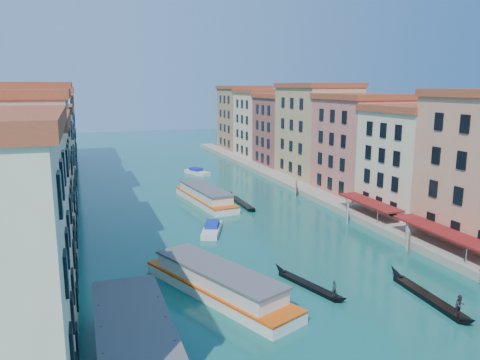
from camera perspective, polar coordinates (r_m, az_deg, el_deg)
The scene contains 14 objects.
left_bank_palazzos at distance 85.49m, azimuth -23.65°, elevation 3.28°, with size 12.80×128.40×21.00m.
right_bank_palazzos at distance 98.45m, azimuth 10.94°, elevation 5.00°, with size 12.80×128.40×21.00m.
quay at distance 96.21m, azimuth 6.60°, elevation -0.60°, with size 4.00×140.00×1.00m, color #A39983.
restaurant_awnings at distance 61.78m, azimuth 23.87°, elevation -5.92°, with size 3.20×44.55×3.12m.
vaporetto_stop at distance 37.12m, azimuth -12.68°, elevation -19.49°, with size 5.40×16.40×3.65m.
mooring_poles_right at distance 64.53m, azimuth 18.23°, elevation -6.36°, with size 1.44×54.24×3.20m.
mooring_poles_left at distance 37.09m, azimuth -16.75°, elevation -19.99°, with size 0.24×8.24×3.20m.
vaporetto_near at distance 47.22m, azimuth -2.70°, elevation -12.39°, with size 11.60×19.59×2.89m.
vaporetto_far at distance 83.06m, azimuth -4.28°, elevation -1.90°, with size 6.81×19.77×2.88m.
gondola_fore at distance 49.68m, azimuth 8.37°, elevation -12.43°, with size 3.98×10.59×2.16m.
gondola_right at distance 49.80m, azimuth 22.17°, elevation -12.97°, with size 1.69×12.90×2.57m.
gondola_far at distance 81.85m, azimuth 0.18°, elevation -2.73°, with size 1.31×12.88×1.83m.
motorboat_mid at distance 66.41m, azimuth -3.45°, elevation -5.95°, with size 4.73×7.33×1.46m.
motorboat_far at distance 110.17m, azimuth -5.26°, elevation 1.00°, with size 4.96×7.59×1.51m.
Camera 1 is at (-18.81, -19.84, 20.31)m, focal length 35.00 mm.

